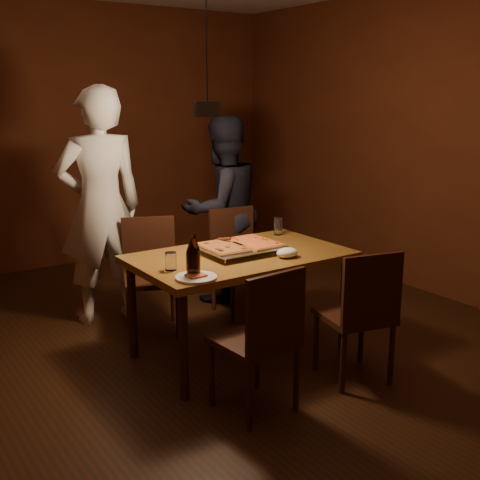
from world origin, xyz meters
TOP-DOWN VIEW (x-y plane):
  - room_shell at (0.00, 0.00)m, footprint 6.00×6.00m
  - dining_table at (0.23, -0.04)m, footprint 1.50×0.90m
  - chair_far_left at (-0.08, 0.76)m, footprint 0.55×0.55m
  - chair_far_right at (0.71, 0.71)m, footprint 0.46×0.46m
  - chair_near_left at (-0.15, -0.83)m, footprint 0.45×0.45m
  - chair_near_right at (0.61, -0.86)m, footprint 0.51×0.51m
  - pizza_tray at (0.24, -0.01)m, footprint 0.59×0.50m
  - pizza_meat at (0.11, 0.00)m, footprint 0.26×0.40m
  - pizza_cheese at (0.38, -0.01)m, footprint 0.26×0.42m
  - spatula at (0.23, 0.01)m, footprint 0.15×0.25m
  - beer_bottle_a at (-0.31, -0.33)m, footprint 0.07×0.07m
  - beer_bottle_b at (-0.32, -0.31)m, footprint 0.06×0.06m
  - water_glass_left at (-0.36, -0.12)m, footprint 0.07×0.07m
  - water_glass_right at (0.81, 0.27)m, footprint 0.07×0.07m
  - plate_slice at (-0.32, -0.37)m, footprint 0.26×0.26m
  - napkin at (0.44, -0.30)m, footprint 0.16×0.12m
  - diner_white at (-0.32, 1.15)m, footprint 0.74×0.53m
  - diner_dark at (0.79, 1.06)m, footprint 0.85×0.68m
  - pendant_lamp at (0.00, 0.00)m, footprint 0.18×0.18m

SIDE VIEW (x-z plane):
  - chair_far_left at x=-0.08m, z-range 0.29..0.78m
  - chair_far_right at x=0.71m, z-range 0.29..0.78m
  - chair_near_left at x=-0.15m, z-range 0.29..0.78m
  - chair_near_right at x=0.61m, z-range 0.29..0.78m
  - dining_table at x=0.23m, z-range 0.30..1.05m
  - plate_slice at x=-0.32m, z-range 0.75..0.77m
  - pizza_tray at x=0.24m, z-range 0.75..0.80m
  - napkin at x=0.44m, z-range 0.75..0.82m
  - pizza_meat at x=0.11m, z-range 0.80..0.82m
  - pizza_cheese at x=0.38m, z-range 0.80..0.82m
  - water_glass_left at x=-0.36m, z-range 0.75..0.87m
  - spatula at x=0.23m, z-range 0.79..0.83m
  - water_glass_right at x=0.81m, z-range 0.75..0.89m
  - diner_dark at x=0.79m, z-range 0.00..1.66m
  - beer_bottle_b at x=-0.32m, z-range 0.75..0.99m
  - beer_bottle_a at x=-0.31m, z-range 0.75..1.01m
  - diner_white at x=-0.32m, z-range 0.00..1.92m
  - room_shell at x=0.00m, z-range -1.60..4.40m
  - pendant_lamp at x=0.00m, z-range 1.21..2.31m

